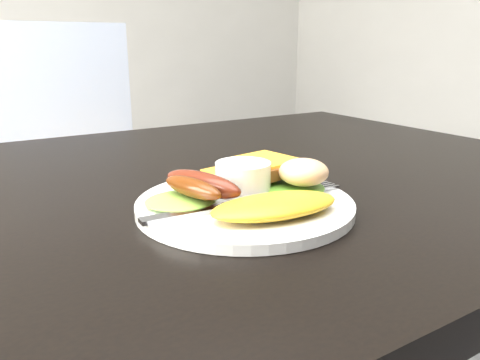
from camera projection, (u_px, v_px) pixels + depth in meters
dining_table at (185, 193)px, 0.64m from camera, size 1.20×0.80×0.04m
dining_chair at (88, 190)px, 1.58m from camera, size 0.48×0.48×0.05m
person at (118, 150)px, 1.04m from camera, size 0.58×0.48×1.40m
plate at (245, 205)px, 0.51m from camera, size 0.24×0.24×0.01m
lettuce_left at (181, 200)px, 0.50m from camera, size 0.08×0.08×0.01m
lettuce_right at (293, 188)px, 0.54m from camera, size 0.10×0.09×0.01m
omelette at (275, 206)px, 0.46m from camera, size 0.14×0.08×0.02m
sausage_a at (192, 188)px, 0.49m from camera, size 0.04×0.09×0.02m
sausage_b at (202, 184)px, 0.50m from camera, size 0.06×0.11×0.03m
ramekin at (243, 178)px, 0.53m from camera, size 0.08×0.08×0.04m
toast_a at (235, 177)px, 0.57m from camera, size 0.08×0.08×0.01m
toast_b at (264, 166)px, 0.57m from camera, size 0.09×0.09×0.01m
potato_salad at (304, 172)px, 0.53m from camera, size 0.07×0.07×0.03m
fork at (224, 207)px, 0.48m from camera, size 0.18×0.02×0.00m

